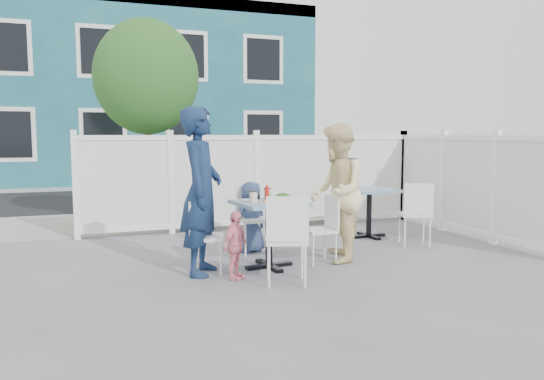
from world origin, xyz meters
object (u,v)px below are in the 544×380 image
object	(u,v)px
spare_table	(369,200)
chair_left	(200,231)
woman	(337,193)
boy	(251,217)
utility_cabinet	(120,184)
man	(201,191)
toddler	(235,245)
chair_right	(325,224)
chair_back	(253,212)
main_table	(269,216)
chair_near	(287,233)

from	to	relation	value
spare_table	chair_left	xyz separation A→B (m)	(-2.94, -1.26, -0.09)
woman	boy	distance (m)	1.26
boy	utility_cabinet	bearing A→B (deg)	-85.32
man	toddler	size ratio (longest dim) A/B	2.51
chair_left	chair_right	bearing A→B (deg)	104.55
chair_back	boy	distance (m)	0.07
main_table	man	bearing A→B (deg)	179.90
chair_right	boy	world-z (taller)	boy
spare_table	boy	size ratio (longest dim) A/B	0.78
spare_table	toddler	size ratio (longest dim) A/B	1.00
utility_cabinet	man	distance (m)	4.27
chair_right	woman	bearing A→B (deg)	-83.73
boy	spare_table	bearing A→B (deg)	171.75
main_table	spare_table	size ratio (longest dim) A/B	1.12
toddler	boy	bearing A→B (deg)	21.21
main_table	chair_right	distance (m)	0.77
utility_cabinet	man	size ratio (longest dim) A/B	0.72
chair_left	main_table	bearing A→B (deg)	102.78
woman	utility_cabinet	bearing A→B (deg)	-126.50
chair_right	main_table	bearing A→B (deg)	91.95
utility_cabinet	main_table	xyz separation A→B (m)	(1.48, -4.21, -0.07)
chair_near	toddler	bearing A→B (deg)	154.38
chair_right	woman	size ratio (longest dim) A/B	0.48
chair_left	woman	xyz separation A→B (m)	(1.76, 0.03, 0.37)
utility_cabinet	boy	bearing A→B (deg)	-72.63
chair_right	toddler	world-z (taller)	chair_right
toddler	chair_left	bearing A→B (deg)	84.45
chair_back	man	size ratio (longest dim) A/B	0.50
chair_back	toddler	distance (m)	1.39
chair_back	chair_left	bearing A→B (deg)	43.17
utility_cabinet	chair_back	size ratio (longest dim) A/B	1.45
main_table	toddler	bearing A→B (deg)	-145.01
utility_cabinet	toddler	bearing A→B (deg)	-85.27
utility_cabinet	man	bearing A→B (deg)	-88.17
chair_right	man	bearing A→B (deg)	90.73
utility_cabinet	boy	distance (m)	3.69
utility_cabinet	spare_table	world-z (taller)	utility_cabinet
chair_left	chair_back	xyz separation A→B (m)	(0.91, 0.85, 0.05)
utility_cabinet	chair_back	distance (m)	3.68
utility_cabinet	toddler	xyz separation A→B (m)	(0.95, -4.58, -0.31)
main_table	spare_table	distance (m)	2.46
utility_cabinet	man	world-z (taller)	man
spare_table	chair_right	size ratio (longest dim) A/B	0.91
main_table	chair_right	world-z (taller)	chair_right
main_table	spare_table	world-z (taller)	main_table
main_table	boy	distance (m)	0.87
woman	toddler	xyz separation A→B (m)	(-1.45, -0.42, -0.49)
woman	toddler	world-z (taller)	woman
chair_right	chair_near	xyz separation A→B (m)	(-0.83, -0.82, 0.08)
utility_cabinet	chair_near	world-z (taller)	utility_cabinet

